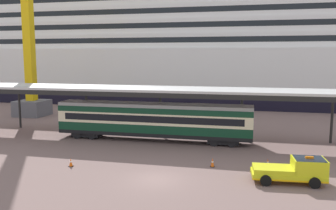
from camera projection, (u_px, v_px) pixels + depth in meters
ground_plane at (156, 180)px, 26.87m from camera, size 400.00×400.00×0.00m
cruise_ship at (158, 48)px, 76.04m from camera, size 179.47×25.28×32.60m
platform_canopy at (154, 90)px, 39.04m from camera, size 46.89×5.94×5.78m
train_carriage at (153, 120)px, 39.09m from camera, size 21.33×2.81×4.11m
service_truck at (295, 170)px, 26.07m from camera, size 5.34×2.57×2.02m
traffic_cone_near at (212, 163)px, 29.93m from camera, size 0.36×0.36×0.75m
traffic_cone_mid at (71, 162)px, 30.02m from camera, size 0.36×0.36×0.72m
traffic_cone_far at (268, 163)px, 29.94m from camera, size 0.36×0.36×0.70m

